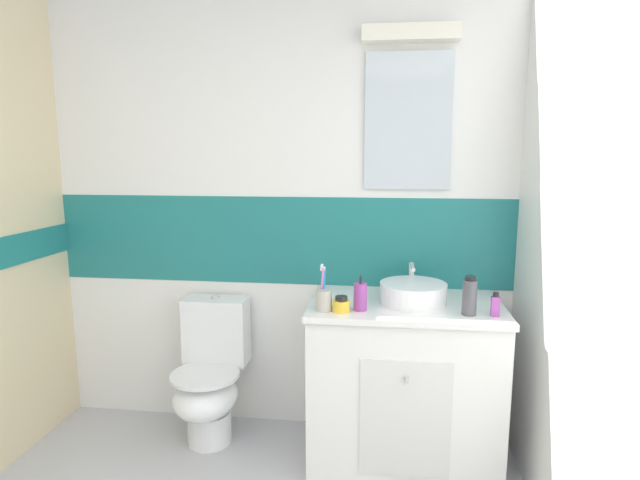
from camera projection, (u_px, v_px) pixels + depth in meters
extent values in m
cube|color=white|center=(282.00, 350.00, 3.05)|extent=(3.20, 0.10, 0.85)
cube|color=#1E7272|center=(281.00, 239.00, 2.94)|extent=(3.20, 0.10, 0.50)
cube|color=white|center=(279.00, 92.00, 2.80)|extent=(3.20, 0.10, 1.15)
cube|color=silver|center=(408.00, 122.00, 2.68)|extent=(0.46, 0.02, 0.71)
cube|color=white|center=(411.00, 33.00, 2.58)|extent=(0.50, 0.10, 0.08)
cube|color=white|center=(638.00, 267.00, 1.53)|extent=(0.10, 3.48, 2.50)
cube|color=white|center=(403.00, 384.00, 2.64)|extent=(0.94, 0.58, 0.82)
cube|color=white|center=(405.00, 305.00, 2.56)|extent=(0.96, 0.60, 0.03)
cube|color=silver|center=(405.00, 420.00, 2.35)|extent=(0.42, 0.01, 0.57)
cylinder|color=silver|center=(406.00, 380.00, 2.31)|extent=(0.02, 0.02, 0.03)
cylinder|color=white|center=(413.00, 293.00, 2.54)|extent=(0.33, 0.33, 0.10)
cylinder|color=#AFB1BA|center=(413.00, 284.00, 2.53)|extent=(0.27, 0.27, 0.01)
cylinder|color=silver|center=(411.00, 278.00, 2.72)|extent=(0.03, 0.03, 0.16)
cylinder|color=silver|center=(413.00, 267.00, 2.62)|extent=(0.02, 0.15, 0.02)
cylinder|color=white|center=(210.00, 426.00, 2.83)|extent=(0.24, 0.24, 0.18)
ellipsoid|color=white|center=(206.00, 396.00, 2.75)|extent=(0.34, 0.42, 0.22)
cylinder|color=white|center=(205.00, 375.00, 2.73)|extent=(0.37, 0.37, 0.02)
cube|color=white|center=(217.00, 330.00, 2.91)|extent=(0.36, 0.17, 0.38)
cylinder|color=silver|center=(215.00, 297.00, 2.88)|extent=(0.04, 0.04, 0.02)
cylinder|color=#B2ADA3|center=(324.00, 300.00, 2.41)|extent=(0.08, 0.08, 0.10)
cylinder|color=#D872BF|center=(322.00, 286.00, 2.42)|extent=(0.03, 0.04, 0.18)
cube|color=white|center=(322.00, 267.00, 2.40)|extent=(0.01, 0.02, 0.03)
cylinder|color=#338CD8|center=(324.00, 287.00, 2.42)|extent=(0.02, 0.03, 0.16)
cube|color=white|center=(324.00, 270.00, 2.41)|extent=(0.01, 0.02, 0.03)
cylinder|color=#993F99|center=(360.00, 297.00, 2.41)|extent=(0.06, 0.06, 0.13)
cylinder|color=#262626|center=(361.00, 280.00, 2.40)|extent=(0.01, 0.01, 0.04)
cylinder|color=#262626|center=(360.00, 277.00, 2.39)|extent=(0.01, 0.02, 0.01)
cylinder|color=#4C4C51|center=(469.00, 298.00, 2.34)|extent=(0.07, 0.07, 0.16)
cylinder|color=black|center=(470.00, 278.00, 2.33)|extent=(0.05, 0.05, 0.02)
cylinder|color=yellow|center=(341.00, 306.00, 2.40)|extent=(0.08, 0.08, 0.05)
cylinder|color=black|center=(341.00, 298.00, 2.39)|extent=(0.06, 0.06, 0.02)
cube|color=#993F99|center=(495.00, 307.00, 2.32)|extent=(0.04, 0.03, 0.09)
cylinder|color=black|center=(496.00, 295.00, 2.32)|extent=(0.03, 0.03, 0.02)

